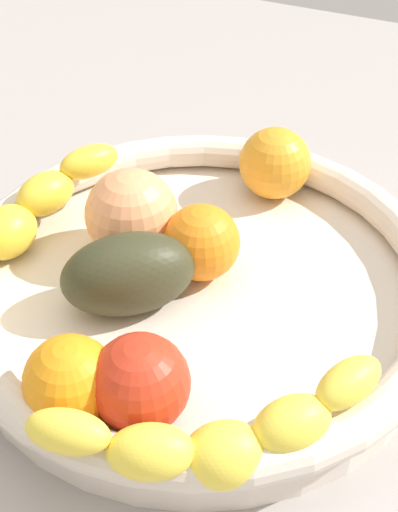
# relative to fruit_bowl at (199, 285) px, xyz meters

# --- Properties ---
(kitchen_counter) EXTENTS (1.20, 1.20, 0.03)m
(kitchen_counter) POSITION_rel_fruit_bowl_xyz_m (0.00, 0.00, -0.04)
(kitchen_counter) COLOR #A09995
(kitchen_counter) RESTS_ON ground
(fruit_bowl) EXTENTS (0.36, 0.36, 0.05)m
(fruit_bowl) POSITION_rel_fruit_bowl_xyz_m (0.00, 0.00, 0.00)
(fruit_bowl) COLOR beige
(fruit_bowl) RESTS_ON kitchen_counter
(banana_draped_left) EXTENTS (0.22, 0.07, 0.06)m
(banana_draped_left) POSITION_rel_fruit_bowl_xyz_m (-0.02, 0.14, 0.03)
(banana_draped_left) COLOR yellow
(banana_draped_left) RESTS_ON fruit_bowl
(banana_draped_right) EXTENTS (0.14, 0.17, 0.05)m
(banana_draped_right) POSITION_rel_fruit_bowl_xyz_m (-0.14, -0.07, 0.03)
(banana_draped_right) COLOR yellow
(banana_draped_right) RESTS_ON fruit_bowl
(orange_front) EXTENTS (0.06, 0.06, 0.06)m
(orange_front) POSITION_rel_fruit_bowl_xyz_m (0.14, -0.01, 0.03)
(orange_front) COLOR orange
(orange_front) RESTS_ON fruit_bowl
(orange_mid_left) EXTENTS (0.06, 0.06, 0.06)m
(orange_mid_left) POSITION_rel_fruit_bowl_xyz_m (-0.14, 0.02, 0.03)
(orange_mid_left) COLOR orange
(orange_mid_left) RESTS_ON fruit_bowl
(orange_mid_right) EXTENTS (0.06, 0.06, 0.06)m
(orange_mid_right) POSITION_rel_fruit_bowl_xyz_m (0.02, 0.01, 0.03)
(orange_mid_right) COLOR orange
(orange_mid_right) RESTS_ON fruit_bowl
(avocado_dark) EXTENTS (0.10, 0.11, 0.06)m
(avocado_dark) POSITION_rel_fruit_bowl_xyz_m (-0.04, 0.04, 0.03)
(avocado_dark) COLOR #363720
(avocado_dark) RESTS_ON fruit_bowl
(peach_blush) EXTENTS (0.07, 0.07, 0.07)m
(peach_blush) POSITION_rel_fruit_bowl_xyz_m (0.02, 0.06, 0.03)
(peach_blush) COLOR #F99E67
(peach_blush) RESTS_ON fruit_bowl
(tomato_red) EXTENTS (0.06, 0.06, 0.06)m
(tomato_red) POSITION_rel_fruit_bowl_xyz_m (-0.12, -0.02, 0.03)
(tomato_red) COLOR red
(tomato_red) RESTS_ON fruit_bowl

